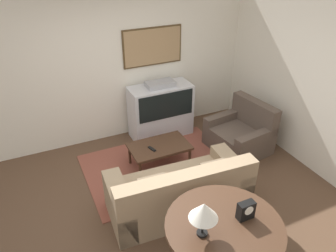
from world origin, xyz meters
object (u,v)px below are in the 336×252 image
Objects in this scene: coffee_table at (159,148)px; mantel_clock at (246,210)px; console_table at (224,229)px; tv at (161,110)px; table_lamp at (204,211)px; armchair at (241,134)px; couch at (179,193)px.

coffee_table is 2.21m from mantel_clock.
tv is at bearing 78.27° from console_table.
coffee_table is at bearing 77.46° from table_lamp.
mantel_clock reaches higher than armchair.
coffee_table is (-1.51, 0.12, 0.08)m from armchair.
console_table is 0.29m from mantel_clock.
tv reaches higher than coffee_table.
console_table is at bearing 179.14° from mantel_clock.
armchair is at bearing 45.50° from table_lamp.
console_table reaches higher than coffee_table.
armchair is at bearing -43.07° from tv.
tv reaches higher than console_table.
coffee_table is at bearing 84.40° from console_table.
coffee_table is (-0.42, -0.89, -0.16)m from tv.
tv is 2.03m from couch.
armchair reaches higher than console_table.
tv is at bearing 82.72° from mantel_clock.
tv is 0.59× the size of couch.
coffee_table is at bearing -102.20° from armchair.
table_lamp reaches higher than tv.
couch is at bearing 87.52° from console_table.
console_table is 0.45m from table_lamp.
coffee_table is 2.32m from table_lamp.
console_table is (-1.72, -2.02, 0.44)m from armchair.
couch is 1.17m from console_table.
armchair is 2.95m from table_lamp.
armchair is 2.69× the size of table_lamp.
tv reaches higher than couch.
mantel_clock is at bearing -43.61° from armchair.
coffee_table is at bearing -95.33° from couch.
couch is 1.06m from coffee_table.
tv is at bearing -140.54° from armchair.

